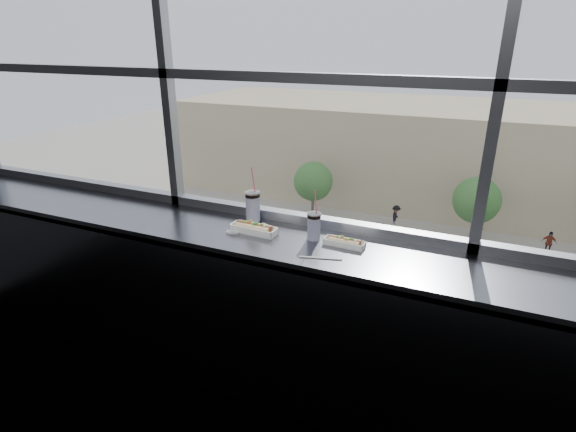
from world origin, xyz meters
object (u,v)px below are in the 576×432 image
at_px(soda_cup_right, 314,225).
at_px(pedestrian_c, 549,241).
at_px(tree_left, 313,181).
at_px(car_far_b, 450,252).
at_px(hotdog_tray_right, 345,242).
at_px(car_near_a, 198,268).
at_px(car_far_a, 294,226).
at_px(hotdog_tray_left, 254,228).
at_px(car_near_b, 305,292).
at_px(soda_cup_left, 253,205).
at_px(car_near_c, 406,316).
at_px(pedestrian_a, 396,215).
at_px(wrapper, 233,231).
at_px(tree_center, 477,200).
at_px(loose_straw, 321,258).

xyz_separation_m(soda_cup_right, pedestrian_c, (5.81, 28.77, -11.20)).
distance_m(pedestrian_c, tree_left, 16.35).
bearing_deg(car_far_b, hotdog_tray_right, -176.57).
relative_size(car_near_a, car_far_a, 1.08).
xyz_separation_m(soda_cup_right, car_far_a, (-10.24, 24.21, -11.12)).
height_order(hotdog_tray_left, car_near_b, hotdog_tray_left).
height_order(soda_cup_left, car_near_c, soda_cup_left).
distance_m(soda_cup_right, car_far_b, 26.64).
bearing_deg(pedestrian_a, tree_left, 98.88).
bearing_deg(soda_cup_left, car_near_b, 109.90).
bearing_deg(tree_left, wrapper, -70.72).
bearing_deg(car_near_b, pedestrian_c, -36.78).
height_order(car_near_c, car_near_a, car_near_a).
xyz_separation_m(car_near_c, car_far_a, (-9.04, 8.00, -0.07)).
distance_m(soda_cup_right, car_near_b, 20.58).
height_order(car_far_a, tree_center, tree_center).
relative_size(car_far_a, tree_left, 1.31).
relative_size(car_near_c, pedestrian_a, 3.10).
xyz_separation_m(wrapper, car_far_a, (-9.76, 24.33, -11.04)).
bearing_deg(car_near_b, hotdog_tray_left, -152.85).
bearing_deg(hotdog_tray_right, car_near_c, 97.28).
bearing_deg(soda_cup_right, car_near_c, 94.25).
relative_size(loose_straw, car_near_a, 0.04).
bearing_deg(pedestrian_c, soda_cup_right, -101.42).
xyz_separation_m(pedestrian_a, tree_left, (-6.21, -0.97, 2.06)).
bearing_deg(tree_left, loose_straw, -69.70).
relative_size(hotdog_tray_left, car_near_b, 0.05).
xyz_separation_m(hotdog_tray_right, car_near_b, (-6.49, 16.22, -10.95)).
distance_m(soda_cup_right, wrapper, 0.50).
distance_m(wrapper, car_far_a, 28.44).
xyz_separation_m(hotdog_tray_left, tree_center, (1.47, 28.26, -8.85)).
bearing_deg(loose_straw, pedestrian_c, 64.91).
bearing_deg(car_far_a, tree_left, -4.15).
relative_size(hotdog_tray_right, tree_left, 0.05).
bearing_deg(car_near_a, car_near_c, -91.20).
height_order(soda_cup_right, car_far_b, soda_cup_right).
relative_size(loose_straw, tree_left, 0.05).
bearing_deg(car_near_c, car_far_b, -15.37).
xyz_separation_m(hotdog_tray_left, hotdog_tray_right, (0.56, 0.04, -0.01)).
height_order(hotdog_tray_left, tree_left, hotdog_tray_left).
height_order(hotdog_tray_left, hotdog_tray_right, hotdog_tray_left).
distance_m(wrapper, car_near_c, 19.68).
bearing_deg(hotdog_tray_right, car_far_b, 92.68).
bearing_deg(car_near_a, tree_left, -12.55).
bearing_deg(loose_straw, hotdog_tray_left, 147.23).
distance_m(soda_cup_left, pedestrian_a, 31.33).
bearing_deg(pedestrian_a, soda_cup_right, -171.85).
bearing_deg(tree_left, car_near_a, -101.35).
bearing_deg(car_near_c, wrapper, 176.10).
xyz_separation_m(soda_cup_right, pedestrian_a, (-4.18, 29.18, -11.10)).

